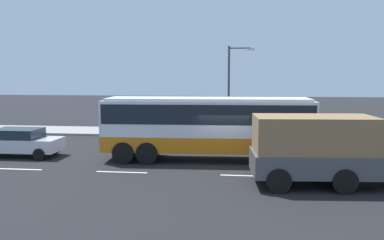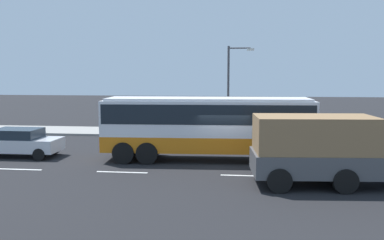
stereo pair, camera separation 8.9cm
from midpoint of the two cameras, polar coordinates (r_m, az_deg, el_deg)
name	(u,v)px [view 2 (the right image)]	position (r m, az deg, el deg)	size (l,w,h in m)	color
ground_plane	(224,163)	(21.62, 4.28, -5.77)	(120.00, 120.00, 0.00)	black
sidewalk_curb	(230,133)	(31.39, 5.02, -1.80)	(80.00, 4.00, 0.15)	gray
lane_centreline	(325,178)	(19.40, 17.41, -7.47)	(40.87, 0.16, 0.01)	white
coach_bus	(208,122)	(21.84, 2.00, -0.23)	(10.90, 3.06, 3.27)	orange
cargo_truck	(338,148)	(17.98, 19.02, -3.63)	(7.35, 3.13, 2.84)	navy
car_silver_hatch	(20,142)	(24.83, -22.40, -2.75)	(4.34, 2.01, 1.53)	silver
pedestrian_near_curb	(206,121)	(30.06, 1.88, -0.20)	(0.32, 0.32, 1.64)	#38334C
pedestrian_at_crossing	(247,118)	(31.51, 7.41, 0.22)	(0.32, 0.32, 1.77)	brown
street_lamp	(231,84)	(29.68, 5.25, 4.92)	(1.84, 0.24, 6.25)	#47474C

